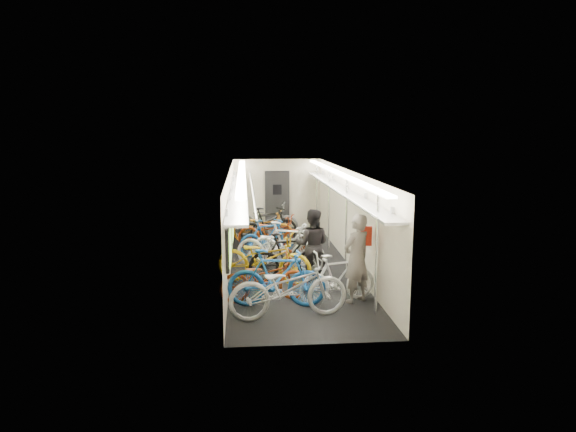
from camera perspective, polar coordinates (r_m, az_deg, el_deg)
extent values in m
plane|color=black|center=(13.21, 0.21, -5.35)|extent=(10.00, 10.00, 0.00)
plane|color=white|center=(12.81, 0.22, 5.08)|extent=(10.00, 10.00, 0.00)
plane|color=beige|center=(12.91, -6.43, -0.32)|extent=(0.00, 10.00, 10.00)
plane|color=beige|center=(13.17, 6.73, -0.12)|extent=(0.00, 10.00, 10.00)
plane|color=beige|center=(17.89, -1.22, 2.51)|extent=(3.00, 0.00, 3.00)
plane|color=beige|center=(8.11, 3.40, -6.25)|extent=(3.00, 0.00, 3.00)
cube|color=black|center=(9.76, -6.67, -3.25)|extent=(0.06, 1.10, 0.80)
cube|color=#8CD85E|center=(9.76, -6.43, -3.25)|extent=(0.02, 0.96, 0.66)
cube|color=black|center=(11.92, -6.36, -0.90)|extent=(0.06, 1.10, 0.80)
cube|color=#8CD85E|center=(11.92, -6.17, -0.90)|extent=(0.02, 0.96, 0.66)
cube|color=black|center=(14.09, -6.15, 0.73)|extent=(0.06, 1.10, 0.80)
cube|color=#8CD85E|center=(14.08, -5.99, 0.73)|extent=(0.02, 0.96, 0.66)
cube|color=black|center=(16.26, -6.00, 1.92)|extent=(0.06, 1.10, 0.80)
cube|color=#8CD85E|center=(16.26, -5.86, 1.92)|extent=(0.02, 0.96, 0.66)
cube|color=#DFB70B|center=(10.83, -6.45, -1.70)|extent=(0.02, 0.22, 0.30)
cube|color=#DFB70B|center=(12.99, -6.21, 0.20)|extent=(0.02, 0.22, 0.30)
cube|color=#DFB70B|center=(15.17, -6.03, 1.55)|extent=(0.02, 0.22, 0.30)
cube|color=black|center=(17.86, -1.21, 1.85)|extent=(0.85, 0.08, 2.00)
cube|color=#999BA0|center=(12.80, -5.51, 2.87)|extent=(0.40, 9.70, 0.05)
cube|color=#999BA0|center=(13.03, 5.84, 2.99)|extent=(0.40, 9.70, 0.05)
cylinder|color=silver|center=(12.79, -4.03, 3.34)|extent=(0.04, 9.70, 0.04)
cylinder|color=silver|center=(12.96, 4.41, 3.42)|extent=(0.04, 9.70, 0.04)
cube|color=white|center=(12.76, -5.18, 4.75)|extent=(0.18, 9.60, 0.04)
cube|color=white|center=(12.97, 5.52, 4.83)|extent=(0.18, 9.60, 0.04)
cylinder|color=silver|center=(9.49, 9.85, -4.01)|extent=(0.05, 0.05, 2.38)
cylinder|color=silver|center=(12.16, 6.52, -0.93)|extent=(0.05, 0.05, 2.38)
cylinder|color=silver|center=(14.58, 4.58, 0.86)|extent=(0.05, 0.05, 2.38)
cylinder|color=silver|center=(17.03, 3.20, 2.13)|extent=(0.05, 0.05, 2.38)
imported|color=#B3B2B7|center=(9.40, 0.06, -7.95)|extent=(2.29, 1.09, 1.15)
imported|color=#1C5AAB|center=(9.97, -1.29, -6.93)|extent=(1.96, 0.73, 1.15)
imported|color=maroon|center=(10.33, -2.64, -6.93)|extent=(1.87, 0.84, 0.95)
imported|color=black|center=(11.71, 0.04, -4.51)|extent=(1.92, 0.88, 1.11)
imported|color=gold|center=(11.47, -2.70, -4.72)|extent=(2.32, 1.47, 1.15)
imported|color=silver|center=(12.76, -0.09, -3.23)|extent=(1.97, 1.29, 1.15)
imported|color=silver|center=(12.61, -1.11, -3.45)|extent=(2.27, 1.51, 1.13)
imported|color=#184E93|center=(14.01, -2.34, -2.37)|extent=(1.73, 1.13, 1.01)
imported|color=maroon|center=(14.40, -1.84, -1.92)|extent=(2.16, 1.46, 1.07)
imported|color=black|center=(15.20, -2.16, -1.12)|extent=(1.99, 1.29, 1.16)
imported|color=#BE6E11|center=(15.54, -2.82, -1.22)|extent=(1.99, 1.17, 0.99)
imported|color=white|center=(10.32, 5.58, -6.87)|extent=(1.71, 0.90, 0.99)
imported|color=#5D5E62|center=(16.50, -2.43, -0.40)|extent=(2.18, 1.11, 1.09)
imported|color=slate|center=(10.24, 7.61, -4.72)|extent=(0.78, 0.72, 1.78)
imported|color=black|center=(11.68, 2.69, -3.22)|extent=(0.92, 0.79, 1.64)
cube|color=#B52312|center=(10.52, 8.60, -2.20)|extent=(0.29, 0.20, 0.38)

